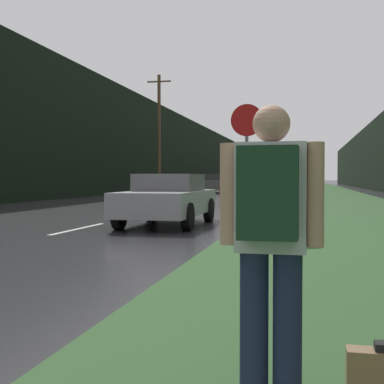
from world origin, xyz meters
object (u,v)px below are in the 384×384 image
object	(u,v)px
car_passing_far	(242,187)
car_passing_near	(168,199)
stop_sign	(247,155)
car_oncoming	(218,183)
hitchhiker_with_backpack	(270,232)

from	to	relation	value
car_passing_far	car_passing_near	bearing A→B (deg)	90.00
stop_sign	car_passing_near	distance (m)	3.32
stop_sign	car_passing_far	world-z (taller)	stop_sign
car_passing_far	car_oncoming	xyz separation A→B (m)	(-3.69, 13.95, 0.05)
car_passing_near	car_oncoming	bearing A→B (deg)	-82.97
car_oncoming	car_passing_near	bearing A→B (deg)	-82.97
hitchhiker_with_backpack	car_passing_near	world-z (taller)	hitchhiker_with_backpack
hitchhiker_with_backpack	car_passing_near	size ratio (longest dim) A/B	0.37
stop_sign	car_passing_far	xyz separation A→B (m)	(-2.28, 18.14, -0.97)
hitchhiker_with_backpack	car_passing_far	size ratio (longest dim) A/B	0.39
car_passing_far	stop_sign	bearing A→B (deg)	97.17
stop_sign	hitchhiker_with_backpack	xyz separation A→B (m)	(1.06, -8.31, -0.77)
stop_sign	car_passing_near	world-z (taller)	stop_sign
stop_sign	hitchhiker_with_backpack	size ratio (longest dim) A/B	1.71
stop_sign	car_passing_far	size ratio (longest dim) A/B	0.66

